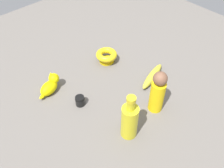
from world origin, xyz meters
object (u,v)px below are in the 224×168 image
at_px(nail_polish_jar, 80,101).
at_px(person_figure_adult, 158,92).
at_px(bottle_tall, 130,120).
at_px(banana, 152,76).
at_px(bowl, 107,56).
at_px(cat_figurine, 50,85).

relative_size(nail_polish_jar, person_figure_adult, 0.22).
xyz_separation_m(bottle_tall, person_figure_adult, (0.01, -0.17, 0.02)).
xyz_separation_m(bottle_tall, banana, (0.14, -0.30, -0.07)).
relative_size(bowl, bottle_tall, 0.51).
xyz_separation_m(cat_figurine, nail_polish_jar, (-0.15, -0.05, -0.01)).
xyz_separation_m(bottle_tall, cat_figurine, (0.40, 0.09, -0.05)).
relative_size(person_figure_adult, banana, 1.04).
bearing_deg(banana, nail_polish_jar, 147.04).
height_order(bottle_tall, cat_figurine, bottle_tall).
relative_size(bottle_tall, nail_polish_jar, 4.65).
height_order(cat_figurine, person_figure_adult, person_figure_adult).
relative_size(bottle_tall, cat_figurine, 1.66).
height_order(bowl, cat_figurine, cat_figurine).
relative_size(cat_figurine, banana, 0.65).
distance_m(bottle_tall, person_figure_adult, 0.18).
height_order(nail_polish_jar, banana, nail_polish_jar).
bearing_deg(bottle_tall, banana, -65.62).
bearing_deg(cat_figurine, nail_polish_jar, -162.65).
bearing_deg(bottle_tall, person_figure_adult, -85.96).
height_order(bowl, nail_polish_jar, bowl).
distance_m(cat_figurine, person_figure_adult, 0.48).
bearing_deg(bowl, banana, -163.96).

